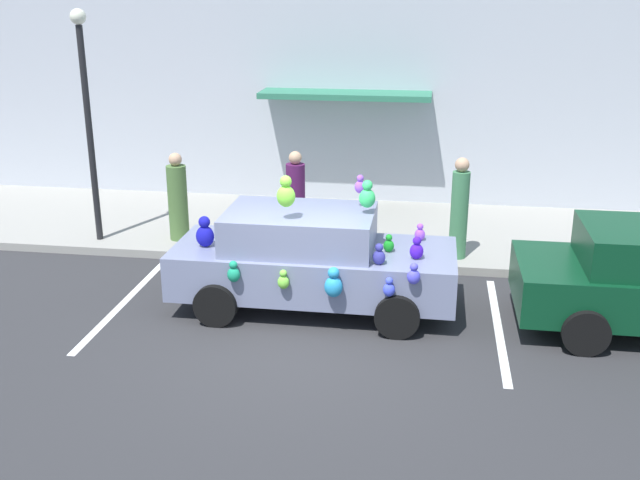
{
  "coord_description": "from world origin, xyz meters",
  "views": [
    {
      "loc": [
        1.74,
        -9.22,
        4.73
      ],
      "look_at": [
        0.04,
        1.89,
        0.9
      ],
      "focal_mm": 42.02,
      "sensor_mm": 36.0,
      "label": 1
    }
  ],
  "objects_px": {
    "pedestrian_near_shopfront": "(459,210)",
    "pedestrian_by_lamp": "(296,203)",
    "street_lamp_post": "(87,104)",
    "plush_covered_car": "(311,259)",
    "pedestrian_walking_past": "(178,200)",
    "teddy_bear_on_sidewalk": "(284,226)"
  },
  "relations": [
    {
      "from": "pedestrian_near_shopfront",
      "to": "pedestrian_by_lamp",
      "type": "relative_size",
      "value": 1.0
    },
    {
      "from": "street_lamp_post",
      "to": "pedestrian_near_shopfront",
      "type": "bearing_deg",
      "value": 0.05
    },
    {
      "from": "plush_covered_car",
      "to": "street_lamp_post",
      "type": "xyz_separation_m",
      "value": [
        -4.44,
        2.22,
        1.9
      ]
    },
    {
      "from": "street_lamp_post",
      "to": "pedestrian_walking_past",
      "type": "bearing_deg",
      "value": 9.17
    },
    {
      "from": "plush_covered_car",
      "to": "teddy_bear_on_sidewalk",
      "type": "height_order",
      "value": "plush_covered_car"
    },
    {
      "from": "teddy_bear_on_sidewalk",
      "to": "pedestrian_near_shopfront",
      "type": "height_order",
      "value": "pedestrian_near_shopfront"
    },
    {
      "from": "pedestrian_by_lamp",
      "to": "plush_covered_car",
      "type": "bearing_deg",
      "value": -74.28
    },
    {
      "from": "street_lamp_post",
      "to": "teddy_bear_on_sidewalk",
      "type": "bearing_deg",
      "value": 6.24
    },
    {
      "from": "pedestrian_walking_past",
      "to": "pedestrian_by_lamp",
      "type": "xyz_separation_m",
      "value": [
        2.28,
        -0.14,
        0.07
      ]
    },
    {
      "from": "pedestrian_by_lamp",
      "to": "pedestrian_near_shopfront",
      "type": "bearing_deg",
      "value": -1.82
    },
    {
      "from": "plush_covered_car",
      "to": "pedestrian_by_lamp",
      "type": "xyz_separation_m",
      "value": [
        -0.65,
        2.32,
        0.19
      ]
    },
    {
      "from": "pedestrian_walking_past",
      "to": "plush_covered_car",
      "type": "bearing_deg",
      "value": -40.05
    },
    {
      "from": "plush_covered_car",
      "to": "street_lamp_post",
      "type": "bearing_deg",
      "value": 153.42
    },
    {
      "from": "plush_covered_car",
      "to": "pedestrian_near_shopfront",
      "type": "bearing_deg",
      "value": 44.5
    },
    {
      "from": "pedestrian_near_shopfront",
      "to": "plush_covered_car",
      "type": "bearing_deg",
      "value": -135.5
    },
    {
      "from": "teddy_bear_on_sidewalk",
      "to": "pedestrian_by_lamp",
      "type": "bearing_deg",
      "value": -45.11
    },
    {
      "from": "teddy_bear_on_sidewalk",
      "to": "street_lamp_post",
      "type": "xyz_separation_m",
      "value": [
        -3.5,
        -0.38,
        2.25
      ]
    },
    {
      "from": "teddy_bear_on_sidewalk",
      "to": "pedestrian_by_lamp",
      "type": "xyz_separation_m",
      "value": [
        0.28,
        -0.28,
        0.54
      ]
    },
    {
      "from": "pedestrian_near_shopfront",
      "to": "street_lamp_post",
      "type": "bearing_deg",
      "value": -179.95
    },
    {
      "from": "teddy_bear_on_sidewalk",
      "to": "street_lamp_post",
      "type": "bearing_deg",
      "value": -173.76
    },
    {
      "from": "pedestrian_near_shopfront",
      "to": "pedestrian_walking_past",
      "type": "relative_size",
      "value": 1.08
    },
    {
      "from": "plush_covered_car",
      "to": "street_lamp_post",
      "type": "height_order",
      "value": "street_lamp_post"
    }
  ]
}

